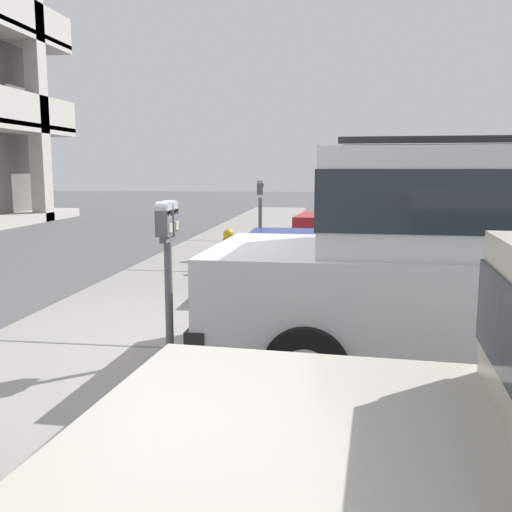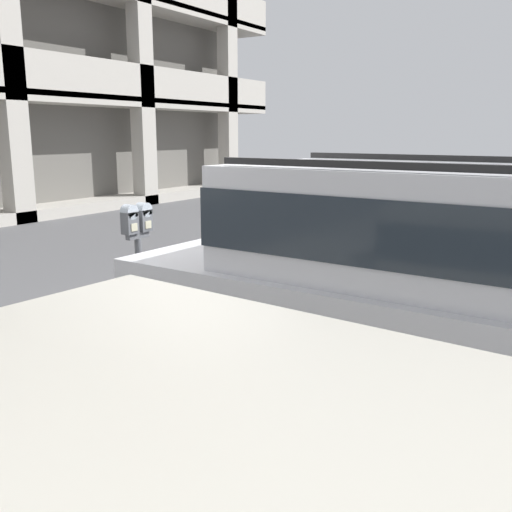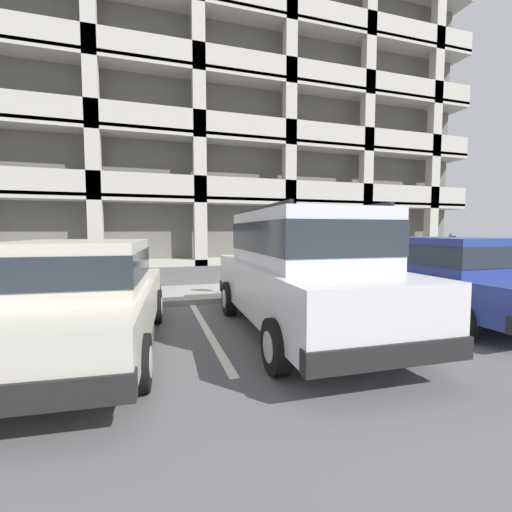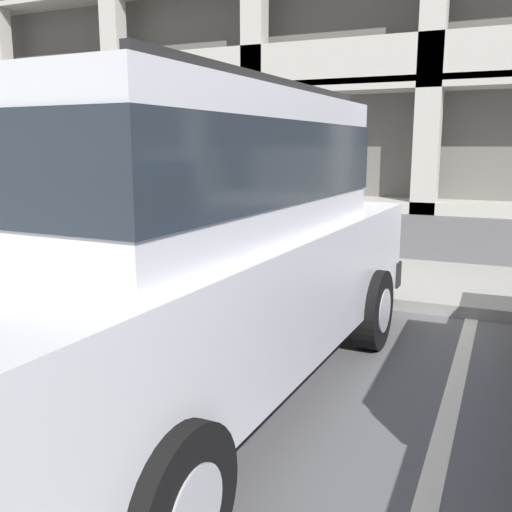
# 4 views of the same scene
# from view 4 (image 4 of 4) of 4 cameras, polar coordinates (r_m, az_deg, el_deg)

# --- Properties ---
(ground_plane) EXTENTS (80.00, 80.00, 0.10)m
(ground_plane) POSITION_cam_4_polar(r_m,az_deg,el_deg) (6.05, 5.64, -5.52)
(ground_plane) COLOR #565659
(sidewalk) EXTENTS (40.00, 2.20, 0.12)m
(sidewalk) POSITION_cam_4_polar(r_m,az_deg,el_deg) (7.23, 8.93, -1.95)
(sidewalk) COLOR gray
(sidewalk) RESTS_ON ground_plane
(parking_stall_lines) EXTENTS (12.59, 4.80, 0.01)m
(parking_stall_lines) POSITION_cam_4_polar(r_m,az_deg,el_deg) (4.44, 19.43, -11.63)
(parking_stall_lines) COLOR silver
(parking_stall_lines) RESTS_ON ground_plane
(silver_suv) EXTENTS (2.14, 4.84, 2.03)m
(silver_suv) POSITION_cam_4_polar(r_m,az_deg,el_deg) (3.69, -7.69, 1.93)
(silver_suv) COLOR silver
(silver_suv) RESTS_ON ground_plane
(parking_meter_near) EXTENTS (0.35, 0.12, 1.41)m
(parking_meter_near) POSITION_cam_4_polar(r_m,az_deg,el_deg) (6.24, 4.45, 6.45)
(parking_meter_near) COLOR #595B60
(parking_meter_near) RESTS_ON sidewalk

